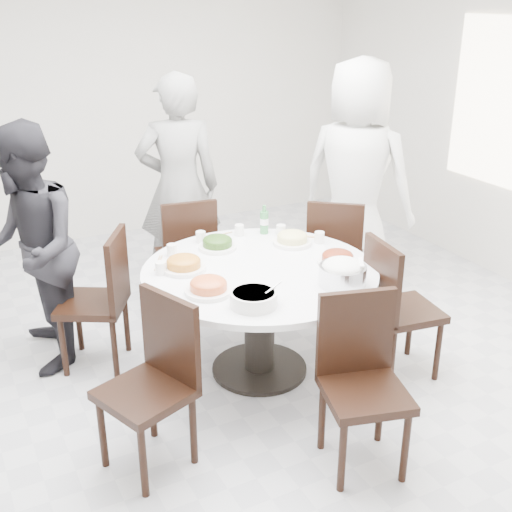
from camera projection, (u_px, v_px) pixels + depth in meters
name	position (u px, v px, depth m)	size (l,w,h in m)	color
floor	(210.00, 377.00, 4.27)	(6.00, 6.00, 0.01)	silver
wall_back	(82.00, 101.00, 6.20)	(6.00, 0.01, 2.80)	silver
dining_table	(259.00, 321.00, 4.21)	(1.50, 1.50, 0.75)	white
chair_ne	(335.00, 254.00, 5.02)	(0.42, 0.42, 0.95)	black
chair_n	(186.00, 253.00, 5.04)	(0.42, 0.42, 0.95)	black
chair_nw	(92.00, 301.00, 4.26)	(0.42, 0.42, 0.95)	black
chair_sw	(145.00, 390.00, 3.31)	(0.42, 0.42, 0.95)	black
chair_s	(365.00, 390.00, 3.31)	(0.42, 0.42, 0.95)	black
chair_se	(405.00, 308.00, 4.17)	(0.42, 0.42, 0.95)	black
diner_right	(356.00, 180.00, 5.16)	(0.95, 0.62, 1.94)	white
diner_middle	(179.00, 188.00, 5.16)	(0.67, 0.44, 1.83)	black
diner_left	(30.00, 250.00, 4.14)	(0.81, 0.63, 1.66)	black
dish_greens	(217.00, 244.00, 4.37)	(0.26, 0.26, 0.07)	white
dish_pale	(292.00, 239.00, 4.45)	(0.27, 0.27, 0.07)	white
dish_orange	(184.00, 265.00, 4.03)	(0.28, 0.28, 0.07)	white
dish_redbrown	(337.00, 260.00, 4.12)	(0.26, 0.26, 0.06)	white
dish_tofu	(208.00, 287.00, 3.73)	(0.28, 0.28, 0.07)	white
rice_bowl	(342.00, 275.00, 3.82)	(0.28, 0.28, 0.12)	silver
soup_bowl	(254.00, 299.00, 3.58)	(0.27, 0.27, 0.08)	white
beverage_bottle	(264.00, 219.00, 4.62)	(0.06, 0.06, 0.21)	#338041
tea_cups	(219.00, 233.00, 4.55)	(0.07, 0.07, 0.08)	white
chopsticks	(218.00, 235.00, 4.61)	(0.24, 0.04, 0.01)	tan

